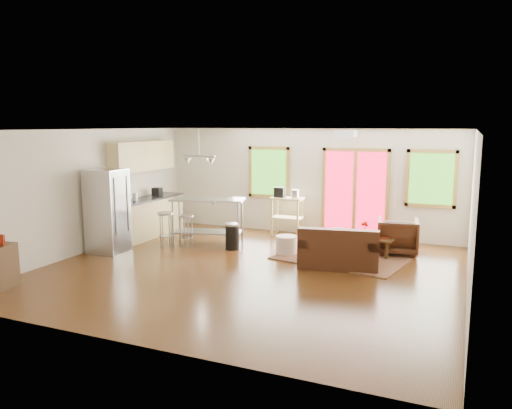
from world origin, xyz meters
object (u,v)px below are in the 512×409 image
at_px(loveseat, 338,251).
at_px(refrigerator, 108,211).
at_px(coffee_table, 370,239).
at_px(ottoman, 342,240).
at_px(kitchen_cart, 286,203).
at_px(rug, 343,257).
at_px(armchair, 398,234).
at_px(island, 208,213).

relative_size(loveseat, refrigerator, 0.91).
bearing_deg(coffee_table, refrigerator, -159.40).
xyz_separation_m(coffee_table, ottoman, (-0.65, 0.25, -0.14)).
distance_m(loveseat, kitchen_cart, 2.95).
distance_m(rug, refrigerator, 5.04).
distance_m(coffee_table, kitchen_cart, 2.55).
xyz_separation_m(loveseat, armchair, (0.91, 1.44, 0.11)).
relative_size(loveseat, island, 0.92).
xyz_separation_m(loveseat, ottoman, (-0.26, 1.40, -0.11)).
xyz_separation_m(loveseat, kitchen_cart, (-1.86, 2.24, 0.49)).
relative_size(refrigerator, island, 1.01).
height_order(island, kitchen_cart, kitchen_cart).
bearing_deg(rug, armchair, 37.35).
distance_m(refrigerator, island, 2.19).
relative_size(coffee_table, ottoman, 1.78).
bearing_deg(ottoman, rug, -74.31).
bearing_deg(kitchen_cart, armchair, -16.06).
bearing_deg(island, kitchen_cart, 48.63).
bearing_deg(island, armchair, 10.10).
height_order(loveseat, kitchen_cart, kitchen_cart).
height_order(ottoman, refrigerator, refrigerator).
relative_size(loveseat, ottoman, 2.64).
xyz_separation_m(loveseat, refrigerator, (-4.79, -0.80, 0.57)).
bearing_deg(kitchen_cart, refrigerator, -133.96).
xyz_separation_m(refrigerator, kitchen_cart, (2.93, 3.04, -0.08)).
height_order(armchair, ottoman, armchair).
distance_m(coffee_table, armchair, 0.59).
bearing_deg(rug, kitchen_cart, 139.56).
height_order(refrigerator, island, refrigerator).
xyz_separation_m(ottoman, island, (-2.95, -0.69, 0.51)).
height_order(ottoman, island, island).
relative_size(coffee_table, armchair, 1.30).
bearing_deg(ottoman, kitchen_cart, 152.49).
bearing_deg(refrigerator, loveseat, 6.36).
height_order(coffee_table, armchair, armchair).
relative_size(coffee_table, kitchen_cart, 0.92).
xyz_separation_m(coffee_table, kitchen_cart, (-2.25, 1.09, 0.46)).
xyz_separation_m(rug, coffee_table, (0.46, 0.45, 0.33)).
xyz_separation_m(coffee_table, refrigerator, (-5.18, -1.95, 0.54)).
xyz_separation_m(coffee_table, island, (-3.60, -0.44, 0.37)).
relative_size(armchair, ottoman, 1.37).
relative_size(rug, coffee_table, 2.28).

